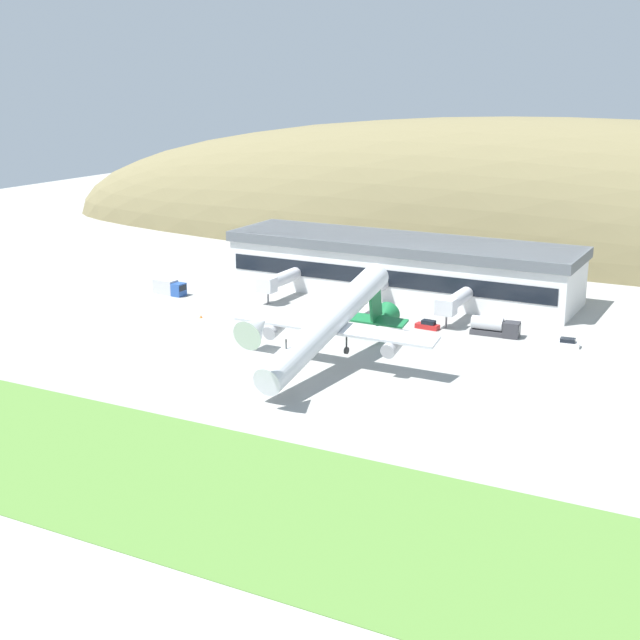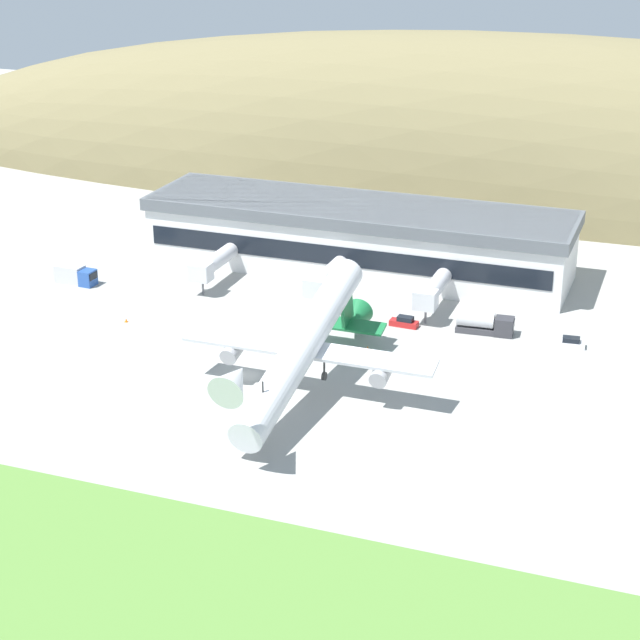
{
  "view_description": "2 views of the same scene",
  "coord_description": "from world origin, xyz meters",
  "px_view_note": "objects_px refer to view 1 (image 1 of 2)",
  "views": [
    {
      "loc": [
        69.61,
        -119.46,
        44.12
      ],
      "look_at": [
        6.85,
        -0.92,
        6.67
      ],
      "focal_mm": 50.0,
      "sensor_mm": 36.0,
      "label": 1
    },
    {
      "loc": [
        54.3,
        -118.87,
        61.59
      ],
      "look_at": [
        10.07,
        1.75,
        8.84
      ],
      "focal_mm": 60.0,
      "sensor_mm": 36.0,
      "label": 2
    }
  ],
  "objects_px": {
    "jetway_1": "(367,291)",
    "fuel_truck": "(169,288)",
    "service_car_0": "(428,325)",
    "traffic_cone_1": "(392,340)",
    "jetway_2": "(454,302)",
    "terminal_building": "(401,263)",
    "service_car_1": "(567,343)",
    "box_truck": "(495,327)",
    "traffic_cone_0": "(201,316)",
    "cargo_airplane": "(331,323)",
    "jetway_0": "(278,280)"
  },
  "relations": [
    {
      "from": "service_car_0",
      "to": "traffic_cone_1",
      "type": "height_order",
      "value": "service_car_0"
    },
    {
      "from": "jetway_1",
      "to": "jetway_2",
      "type": "distance_m",
      "value": 17.25
    },
    {
      "from": "box_truck",
      "to": "service_car_0",
      "type": "bearing_deg",
      "value": -172.79
    },
    {
      "from": "jetway_1",
      "to": "fuel_truck",
      "type": "height_order",
      "value": "jetway_1"
    },
    {
      "from": "service_car_0",
      "to": "traffic_cone_1",
      "type": "distance_m",
      "value": 10.48
    },
    {
      "from": "jetway_2",
      "to": "cargo_airplane",
      "type": "relative_size",
      "value": 0.27
    },
    {
      "from": "terminal_building",
      "to": "jetway_1",
      "type": "height_order",
      "value": "terminal_building"
    },
    {
      "from": "cargo_airplane",
      "to": "service_car_0",
      "type": "xyz_separation_m",
      "value": [
        5.72,
        26.72,
        -6.26
      ]
    },
    {
      "from": "traffic_cone_0",
      "to": "box_truck",
      "type": "bearing_deg",
      "value": 15.51
    },
    {
      "from": "terminal_building",
      "to": "traffic_cone_0",
      "type": "distance_m",
      "value": 43.47
    },
    {
      "from": "service_car_0",
      "to": "fuel_truck",
      "type": "bearing_deg",
      "value": -179.03
    },
    {
      "from": "jetway_1",
      "to": "fuel_truck",
      "type": "relative_size",
      "value": 1.87
    },
    {
      "from": "cargo_airplane",
      "to": "traffic_cone_1",
      "type": "relative_size",
      "value": 81.13
    },
    {
      "from": "terminal_building",
      "to": "cargo_airplane",
      "type": "relative_size",
      "value": 1.54
    },
    {
      "from": "service_car_0",
      "to": "traffic_cone_1",
      "type": "xyz_separation_m",
      "value": [
        -2.47,
        -10.18,
        -0.38
      ]
    },
    {
      "from": "fuel_truck",
      "to": "cargo_airplane",
      "type": "bearing_deg",
      "value": -27.04
    },
    {
      "from": "jetway_1",
      "to": "service_car_0",
      "type": "distance_m",
      "value": 15.91
    },
    {
      "from": "jetway_2",
      "to": "box_truck",
      "type": "xyz_separation_m",
      "value": [
        9.1,
        -4.32,
        -2.43
      ]
    },
    {
      "from": "jetway_0",
      "to": "fuel_truck",
      "type": "height_order",
      "value": "jetway_0"
    },
    {
      "from": "traffic_cone_0",
      "to": "traffic_cone_1",
      "type": "distance_m",
      "value": 37.57
    },
    {
      "from": "terminal_building",
      "to": "traffic_cone_1",
      "type": "bearing_deg",
      "value": -69.32
    },
    {
      "from": "fuel_truck",
      "to": "service_car_1",
      "type": "bearing_deg",
      "value": 1.24
    },
    {
      "from": "jetway_1",
      "to": "traffic_cone_0",
      "type": "bearing_deg",
      "value": -144.17
    },
    {
      "from": "service_car_0",
      "to": "fuel_truck",
      "type": "xyz_separation_m",
      "value": [
        -56.2,
        -0.95,
        0.78
      ]
    },
    {
      "from": "jetway_2",
      "to": "service_car_1",
      "type": "relative_size",
      "value": 2.79
    },
    {
      "from": "terminal_building",
      "to": "jetway_1",
      "type": "bearing_deg",
      "value": -89.98
    },
    {
      "from": "jetway_1",
      "to": "service_car_1",
      "type": "relative_size",
      "value": 2.94
    },
    {
      "from": "cargo_airplane",
      "to": "box_truck",
      "type": "xyz_separation_m",
      "value": [
        17.5,
        28.21,
        -5.36
      ]
    },
    {
      "from": "traffic_cone_0",
      "to": "traffic_cone_1",
      "type": "height_order",
      "value": "same"
    },
    {
      "from": "terminal_building",
      "to": "service_car_1",
      "type": "distance_m",
      "value": 44.66
    },
    {
      "from": "traffic_cone_1",
      "to": "jetway_0",
      "type": "bearing_deg",
      "value": 153.57
    },
    {
      "from": "jetway_1",
      "to": "cargo_airplane",
      "type": "relative_size",
      "value": 0.28
    },
    {
      "from": "box_truck",
      "to": "jetway_1",
      "type": "bearing_deg",
      "value": 171.44
    },
    {
      "from": "jetway_1",
      "to": "traffic_cone_1",
      "type": "height_order",
      "value": "jetway_1"
    },
    {
      "from": "box_truck",
      "to": "traffic_cone_1",
      "type": "relative_size",
      "value": 14.84
    },
    {
      "from": "jetway_0",
      "to": "traffic_cone_1",
      "type": "bearing_deg",
      "value": -26.43
    },
    {
      "from": "service_car_1",
      "to": "traffic_cone_1",
      "type": "bearing_deg",
      "value": -157.76
    },
    {
      "from": "jetway_0",
      "to": "cargo_airplane",
      "type": "height_order",
      "value": "cargo_airplane"
    },
    {
      "from": "jetway_2",
      "to": "traffic_cone_1",
      "type": "height_order",
      "value": "jetway_2"
    },
    {
      "from": "jetway_1",
      "to": "box_truck",
      "type": "bearing_deg",
      "value": -8.56
    },
    {
      "from": "terminal_building",
      "to": "jetway_1",
      "type": "xyz_separation_m",
      "value": [
        0.01,
        -16.43,
        -2.51
      ]
    },
    {
      "from": "service_car_0",
      "to": "box_truck",
      "type": "height_order",
      "value": "box_truck"
    },
    {
      "from": "fuel_truck",
      "to": "box_truck",
      "type": "distance_m",
      "value": 68.03
    },
    {
      "from": "cargo_airplane",
      "to": "traffic_cone_1",
      "type": "xyz_separation_m",
      "value": [
        3.25,
        16.55,
        -6.64
      ]
    },
    {
      "from": "jetway_2",
      "to": "traffic_cone_0",
      "type": "relative_size",
      "value": 21.96
    },
    {
      "from": "service_car_0",
      "to": "traffic_cone_1",
      "type": "relative_size",
      "value": 7.47
    },
    {
      "from": "jetway_2",
      "to": "service_car_1",
      "type": "bearing_deg",
      "value": -13.04
    },
    {
      "from": "service_car_1",
      "to": "traffic_cone_1",
      "type": "xyz_separation_m",
      "value": [
        -26.81,
        -10.97,
        -0.33
      ]
    },
    {
      "from": "fuel_truck",
      "to": "box_truck",
      "type": "height_order",
      "value": "box_truck"
    },
    {
      "from": "traffic_cone_0",
      "to": "traffic_cone_1",
      "type": "relative_size",
      "value": 1.0
    }
  ]
}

